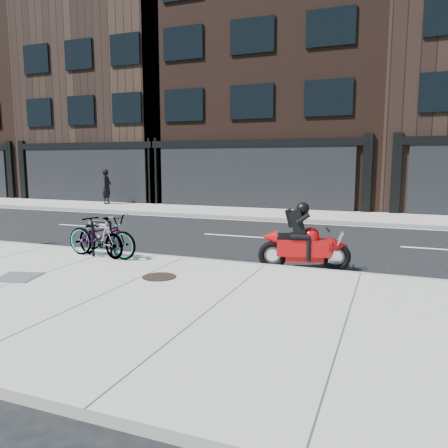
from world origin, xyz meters
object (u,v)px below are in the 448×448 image
at_px(motorcycle, 308,243).
at_px(manhole_cover, 159,277).
at_px(utility_grate, 18,277).
at_px(pedestrian, 107,187).
at_px(bike_rack, 102,235).
at_px(bicycle_rear, 100,237).
at_px(bicycle_front, 102,235).

xyz_separation_m(motorcycle, manhole_cover, (-2.51, -2.15, -0.47)).
bearing_deg(utility_grate, motorcycle, 31.95).
distance_m(pedestrian, manhole_cover, 15.69).
bearing_deg(bike_rack, pedestrian, 125.61).
height_order(manhole_cover, utility_grate, same).
bearing_deg(pedestrian, bicycle_rear, -155.72).
bearing_deg(bicycle_front, bicycle_rear, 94.13).
bearing_deg(bicycle_rear, motorcycle, 117.36).
distance_m(bicycle_rear, manhole_cover, 2.53).
distance_m(bike_rack, bicycle_rear, 0.06).
bearing_deg(manhole_cover, motorcycle, 40.59).
distance_m(motorcycle, utility_grate, 6.00).
bearing_deg(manhole_cover, utility_grate, -158.38).
bearing_deg(motorcycle, bicycle_front, 179.17).
relative_size(bike_rack, bicycle_rear, 0.55).
height_order(bicycle_front, motorcycle, motorcycle).
relative_size(bike_rack, pedestrian, 0.47).
relative_size(bicycle_rear, motorcycle, 0.80).
xyz_separation_m(bicycle_front, motorcycle, (4.67, 1.02, -0.03)).
xyz_separation_m(bicycle_front, bicycle_rear, (-0.05, 0.00, -0.03)).
bearing_deg(bike_rack, bicycle_rear, 180.00).
bearing_deg(manhole_cover, bicycle_rear, 153.13).
bearing_deg(manhole_cover, bike_rack, 152.62).
xyz_separation_m(bicycle_front, manhole_cover, (2.17, -1.12, -0.51)).
bearing_deg(pedestrian, bike_rack, -155.55).
xyz_separation_m(bicycle_rear, motorcycle, (4.72, 1.02, 0.00)).
bearing_deg(bicycle_front, pedestrian, 39.74).
relative_size(pedestrian, utility_grate, 2.47).
xyz_separation_m(bicycle_rear, utility_grate, (-0.35, -2.14, -0.47)).
bearing_deg(bicycle_rear, manhole_cover, 78.27).
xyz_separation_m(bike_rack, bicycle_front, (0.00, 0.00, -0.00)).
height_order(bicycle_front, manhole_cover, bicycle_front).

